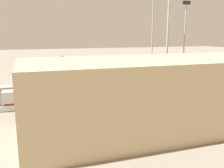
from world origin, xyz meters
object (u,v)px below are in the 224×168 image
train_on_track_0 (204,71)px  light_mast_2 (153,22)px  signal_gantry (69,65)px  train_on_track_3 (82,89)px  light_mast_0 (185,29)px  train_on_track_4 (161,89)px  light_mast_1 (168,15)px  train_on_track_2 (161,80)px  maintenance_shed (165,93)px

train_on_track_0 → light_mast_2: light_mast_2 is taller
light_mast_2 → signal_gantry: (30.44, 13.60, -11.40)m
train_on_track_3 → signal_gantry: 7.64m
train_on_track_3 → light_mast_2: bearing=-146.7°
light_mast_0 → signal_gantry: 45.20m
train_on_track_4 → light_mast_1: light_mast_1 is taller
train_on_track_3 → light_mast_1: 26.29m
train_on_track_4 → light_mast_0: light_mast_0 is taller
train_on_track_2 → maintenance_shed: 32.19m
train_on_track_0 → maintenance_shed: bearing=44.7°
train_on_track_0 → light_mast_2: (19.07, -3.60, 16.66)m
light_mast_2 → signal_gantry: light_mast_2 is taller
light_mast_2 → light_mast_0: bearing=175.3°
train_on_track_0 → light_mast_0: (7.13, -2.62, 14.56)m
train_on_track_4 → train_on_track_3: 19.22m
train_on_track_4 → train_on_track_0: size_ratio=7.14×
train_on_track_3 → signal_gantry: signal_gantry is taller
light_mast_0 → light_mast_1: size_ratio=0.85×
train_on_track_0 → signal_gantry: bearing=11.4°
train_on_track_3 → light_mast_2: light_mast_2 is taller
train_on_track_2 → maintenance_shed: maintenance_shed is taller
train_on_track_2 → train_on_track_0: (-23.02, -10.00, 0.00)m
train_on_track_0 → light_mast_2: 25.58m
light_mast_0 → train_on_track_2: bearing=38.5°
train_on_track_2 → maintenance_shed: (15.39, 28.06, 3.51)m
light_mast_0 → maintenance_shed: light_mast_0 is taller
train_on_track_4 → train_on_track_2: (-5.79, -10.00, 0.18)m
train_on_track_0 → light_mast_0: 16.42m
signal_gantry → light_mast_2: bearing=-155.9°
light_mast_1 → maintenance_shed: (9.66, 15.98, -13.56)m
train_on_track_2 → light_mast_2: 21.87m
train_on_track_3 → light_mast_0: light_mast_0 is taller
train_on_track_4 → train_on_track_0: (-28.81, -20.00, 0.18)m
train_on_track_4 → light_mast_1: (-0.07, 2.08, 17.24)m
train_on_track_4 → train_on_track_0: bearing=-145.2°
train_on_track_4 → light_mast_0: bearing=-133.8°
train_on_track_3 → light_mast_1: bearing=159.2°
light_mast_1 → train_on_track_2: bearing=-115.4°
light_mast_2 → signal_gantry: size_ratio=1.20×
train_on_track_3 → light_mast_0: (-40.24, -17.62, 14.65)m
train_on_track_4 → light_mast_1: bearing=91.9°
train_on_track_2 → light_mast_0: 24.98m
light_mast_1 → signal_gantry: bearing=-30.2°
light_mast_0 → light_mast_1: (21.62, 24.70, 2.51)m
light_mast_1 → maintenance_shed: light_mast_1 is taller
train_on_track_0 → light_mast_0: bearing=-20.2°
light_mast_1 → train_on_track_4: bearing=-88.1°
train_on_track_2 → train_on_track_0: same height
train_on_track_0 → maintenance_shed: (38.41, 38.06, 3.51)m
train_on_track_0 → maintenance_shed: size_ratio=0.22×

